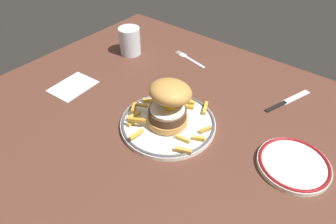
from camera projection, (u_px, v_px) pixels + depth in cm
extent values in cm
cube|color=#563125|center=(182.00, 136.00, 77.62)|extent=(123.76, 97.86, 4.00)
cylinder|color=white|center=(168.00, 123.00, 77.55)|extent=(25.16, 25.16, 1.20)
torus|color=#4C4C51|center=(168.00, 122.00, 77.16)|extent=(24.76, 24.76, 0.80)
cylinder|color=#C48D46|center=(167.00, 119.00, 76.02)|extent=(10.48, 10.48, 1.80)
cylinder|color=#492E1C|center=(167.00, 113.00, 74.66)|extent=(9.74, 9.74, 2.36)
cylinder|color=white|center=(167.00, 109.00, 73.73)|extent=(8.85, 8.85, 0.50)
ellipsoid|color=yellow|center=(170.00, 107.00, 73.21)|extent=(2.60, 2.60, 1.40)
ellipsoid|color=#C18B42|center=(170.00, 92.00, 71.11)|extent=(12.73, 13.27, 6.89)
cube|color=gold|center=(205.00, 130.00, 73.79)|extent=(1.99, 3.17, 0.79)
cube|color=gold|center=(137.00, 120.00, 74.01)|extent=(4.42, 2.97, 0.84)
cube|color=gold|center=(188.00, 102.00, 82.05)|extent=(3.66, 2.32, 0.87)
cube|color=gold|center=(190.00, 97.00, 83.62)|extent=(3.37, 4.34, 0.99)
cube|color=#E8B74B|center=(183.00, 139.00, 71.44)|extent=(4.01, 1.37, 0.74)
cube|color=gold|center=(183.00, 150.00, 68.46)|extent=(3.99, 2.37, 0.88)
cube|color=gold|center=(134.00, 116.00, 77.67)|extent=(1.32, 4.27, 0.94)
cube|color=gold|center=(185.00, 106.00, 80.95)|extent=(4.64, 2.61, 0.72)
cube|color=gold|center=(136.00, 134.00, 71.38)|extent=(1.31, 4.21, 0.81)
cube|color=gold|center=(141.00, 105.00, 78.99)|extent=(3.57, 1.98, 0.70)
cube|color=gold|center=(134.00, 108.00, 78.74)|extent=(2.65, 3.47, 0.94)
cube|color=gold|center=(199.00, 138.00, 71.53)|extent=(2.99, 1.89, 0.75)
cube|color=gold|center=(149.00, 100.00, 82.66)|extent=(3.30, 2.35, 0.88)
cube|color=gold|center=(205.00, 108.00, 80.29)|extent=(2.75, 4.71, 0.83)
cube|color=gold|center=(134.00, 121.00, 76.09)|extent=(1.06, 3.84, 0.78)
cylinder|color=silver|center=(130.00, 41.00, 103.98)|extent=(7.48, 7.48, 9.59)
cylinder|color=silver|center=(130.00, 47.00, 105.54)|extent=(6.89, 6.89, 4.80)
cylinder|color=white|center=(293.00, 165.00, 67.03)|extent=(16.41, 16.41, 1.20)
torus|color=maroon|center=(294.00, 163.00, 66.64)|extent=(16.01, 16.01, 0.80)
cube|color=silver|center=(194.00, 61.00, 102.25)|extent=(9.99, 3.07, 0.36)
cube|color=silver|center=(183.00, 55.00, 105.78)|extent=(2.81, 2.65, 0.32)
cube|color=silver|center=(177.00, 53.00, 106.72)|extent=(2.40, 0.76, 0.28)
cube|color=silver|center=(178.00, 53.00, 106.96)|extent=(2.40, 0.76, 0.28)
cube|color=silver|center=(179.00, 52.00, 107.19)|extent=(2.40, 0.76, 0.28)
cube|color=silver|center=(180.00, 52.00, 107.43)|extent=(2.40, 0.76, 0.28)
cube|color=black|center=(276.00, 106.00, 83.47)|extent=(3.75, 7.95, 0.70)
cube|color=silver|center=(296.00, 97.00, 86.95)|extent=(5.30, 10.98, 0.24)
cube|color=silver|center=(73.00, 86.00, 91.04)|extent=(10.97, 13.64, 0.40)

